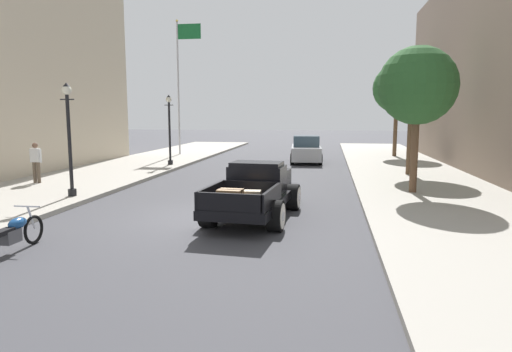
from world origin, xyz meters
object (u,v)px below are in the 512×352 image
object	(u,v)px
street_lamp_near	(69,131)
flagpole	(181,73)
hotrod_truck_black	(256,190)
pedestrian_sidewalk_left	(36,160)
street_tree_second	(412,87)
car_background_silver	(306,150)
street_lamp_far	(169,124)
motorcycle_parked	(12,233)
street_tree_nearest	(418,86)
street_tree_third	(397,89)

from	to	relation	value
street_lamp_near	flagpole	world-z (taller)	flagpole
hotrod_truck_black	pedestrian_sidewalk_left	world-z (taller)	pedestrian_sidewalk_left
street_tree_second	flagpole	bearing A→B (deg)	147.99
hotrod_truck_black	car_background_silver	xyz separation A→B (m)	(0.68, 15.00, 0.01)
street_lamp_far	street_tree_second	bearing A→B (deg)	-10.04
motorcycle_parked	street_tree_second	world-z (taller)	street_tree_second
hotrod_truck_black	motorcycle_parked	distance (m)	6.34
street_tree_nearest	flagpole	bearing A→B (deg)	133.90
car_background_silver	street_tree_nearest	xyz separation A→B (m)	(4.41, -10.93, 3.16)
hotrod_truck_black	street_lamp_far	bearing A→B (deg)	120.63
car_background_silver	flagpole	bearing A→B (deg)	162.52
car_background_silver	hotrod_truck_black	bearing A→B (deg)	-92.59
pedestrian_sidewalk_left	street_lamp_near	xyz separation A→B (m)	(3.08, -2.52, 1.30)
hotrod_truck_black	flagpole	xyz separation A→B (m)	(-8.09, 17.76, 5.02)
street_tree_third	pedestrian_sidewalk_left	bearing A→B (deg)	-137.64
street_lamp_near	flagpole	size ratio (longest dim) A/B	0.42
flagpole	street_tree_nearest	bearing A→B (deg)	-46.10
street_lamp_near	street_tree_third	xyz separation A→B (m)	(13.08, 17.26, 2.22)
street_tree_third	motorcycle_parked	bearing A→B (deg)	-115.49
car_background_silver	pedestrian_sidewalk_left	bearing A→B (deg)	-133.22
flagpole	street_tree_nearest	distance (m)	19.09
street_tree_third	street_tree_nearest	bearing A→B (deg)	-95.23
street_lamp_far	street_tree_third	size ratio (longest dim) A/B	0.64
hotrod_truck_black	pedestrian_sidewalk_left	xyz separation A→B (m)	(-9.74, 3.90, 0.33)
street_tree_nearest	street_tree_second	world-z (taller)	street_tree_second
motorcycle_parked	street_lamp_near	distance (m)	6.44
street_tree_third	flagpole	bearing A→B (deg)	-176.52
motorcycle_parked	street_lamp_far	world-z (taller)	street_lamp_far
street_lamp_near	street_tree_nearest	world-z (taller)	street_tree_nearest
flagpole	car_background_silver	bearing A→B (deg)	-17.48
pedestrian_sidewalk_left	street_tree_nearest	size ratio (longest dim) A/B	0.32
motorcycle_parked	flagpole	xyz separation A→B (m)	(-3.53, 22.15, 5.33)
street_tree_nearest	street_tree_third	xyz separation A→B (m)	(1.33, 14.57, 0.68)
motorcycle_parked	car_background_silver	size ratio (longest dim) A/B	0.48
street_tree_nearest	street_tree_second	bearing A→B (deg)	82.29
street_tree_third	street_tree_second	bearing A→B (deg)	-93.92
street_tree_second	motorcycle_parked	bearing A→B (deg)	-127.44
car_background_silver	pedestrian_sidewalk_left	xyz separation A→B (m)	(-10.42, -11.09, 0.32)
pedestrian_sidewalk_left	street_lamp_far	xyz separation A→B (m)	(3.05, 7.40, 1.30)
pedestrian_sidewalk_left	street_tree_third	size ratio (longest dim) A/B	0.27
car_background_silver	street_lamp_near	size ratio (longest dim) A/B	1.14
hotrod_truck_black	street_tree_second	distance (m)	11.30
motorcycle_parked	street_tree_nearest	distance (m)	13.30
motorcycle_parked	street_tree_third	bearing A→B (deg)	64.51
street_tree_nearest	street_tree_third	world-z (taller)	street_tree_third
car_background_silver	street_lamp_near	bearing A→B (deg)	-118.33
pedestrian_sidewalk_left	street_lamp_far	bearing A→B (deg)	67.57
hotrod_truck_black	motorcycle_parked	size ratio (longest dim) A/B	2.37
street_tree_nearest	hotrod_truck_black	bearing A→B (deg)	-141.35
street_lamp_far	street_tree_second	distance (m)	12.78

